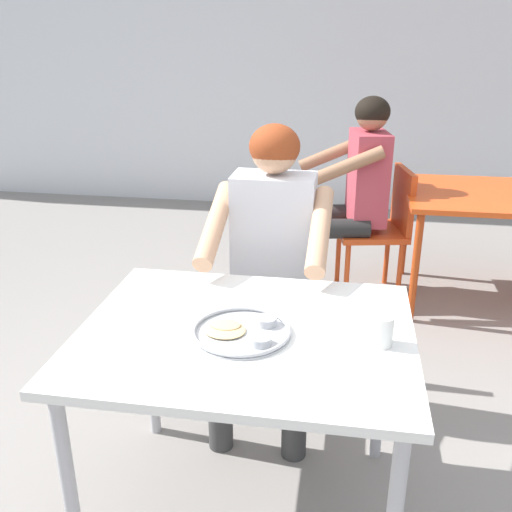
{
  "coord_description": "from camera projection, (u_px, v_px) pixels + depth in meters",
  "views": [
    {
      "loc": [
        0.27,
        -1.47,
        1.6
      ],
      "look_at": [
        -0.03,
        0.32,
        0.88
      ],
      "focal_mm": 39.89,
      "sensor_mm": 36.0,
      "label": 1
    }
  ],
  "objects": [
    {
      "name": "diner_foreground",
      "position": [
        270.0,
        252.0,
        2.33
      ],
      "size": [
        0.49,
        0.55,
        1.26
      ],
      "color": "#373737",
      "rests_on": "ground"
    },
    {
      "name": "thali_tray",
      "position": [
        242.0,
        331.0,
        1.74
      ],
      "size": [
        0.31,
        0.31,
        0.03
      ],
      "color": "#B7BABF",
      "rests_on": "table_foreground"
    },
    {
      "name": "patron_background",
      "position": [
        353.0,
        182.0,
        3.45
      ],
      "size": [
        0.6,
        0.56,
        1.25
      ],
      "color": "#242424",
      "rests_on": "ground"
    },
    {
      "name": "table_background_red",
      "position": [
        485.0,
        205.0,
        3.39
      ],
      "size": [
        0.94,
        0.83,
        0.7
      ],
      "color": "#E04C19",
      "rests_on": "ground"
    },
    {
      "name": "chair_foreground",
      "position": [
        277.0,
        285.0,
        2.62
      ],
      "size": [
        0.39,
        0.41,
        0.85
      ],
      "color": "silver",
      "rests_on": "ground"
    },
    {
      "name": "back_wall",
      "position": [
        326.0,
        17.0,
        4.96
      ],
      "size": [
        12.0,
        0.12,
        3.4
      ],
      "primitive_type": "cube",
      "color": "silver",
      "rests_on": "ground"
    },
    {
      "name": "chair_red_left",
      "position": [
        383.0,
        223.0,
        3.53
      ],
      "size": [
        0.48,
        0.47,
        0.82
      ],
      "color": "#CA461B",
      "rests_on": "ground"
    },
    {
      "name": "table_foreground",
      "position": [
        246.0,
        351.0,
        1.8
      ],
      "size": [
        1.04,
        0.83,
        0.73
      ],
      "color": "white",
      "rests_on": "ground"
    },
    {
      "name": "drinking_cup",
      "position": [
        381.0,
        329.0,
        1.67
      ],
      "size": [
        0.07,
        0.07,
        0.1
      ],
      "color": "white",
      "rests_on": "table_foreground"
    }
  ]
}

